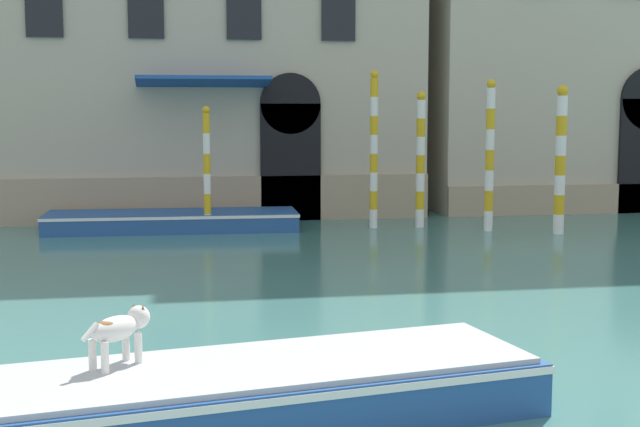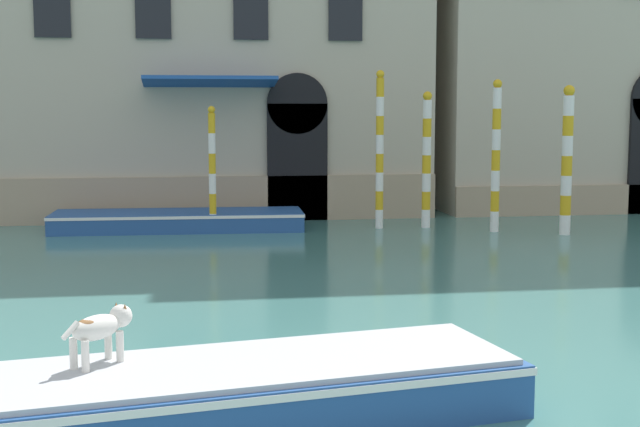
% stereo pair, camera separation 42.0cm
% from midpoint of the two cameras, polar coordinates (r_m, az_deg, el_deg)
% --- Properties ---
extents(boat_foreground, '(7.22, 3.03, 0.64)m').
position_cam_midpoint_polar(boat_foreground, '(9.53, -6.74, -11.43)').
color(boat_foreground, '#234C8C').
rests_on(boat_foreground, ground_plane).
extents(dog_on_deck, '(0.68, 0.71, 0.60)m').
position_cam_midpoint_polar(dog_on_deck, '(9.60, -12.60, -7.12)').
color(dog_on_deck, silver).
rests_on(dog_on_deck, boat_foreground).
extents(boat_moored_near_palazzo, '(6.83, 2.17, 0.50)m').
position_cam_midpoint_polar(boat_moored_near_palazzo, '(24.53, -8.57, -0.42)').
color(boat_moored_near_palazzo, '#234C8C').
rests_on(boat_moored_near_palazzo, ground_plane).
extents(mooring_pole_0, '(0.19, 0.19, 3.36)m').
position_cam_midpoint_polar(mooring_pole_0, '(23.57, -6.40, 2.81)').
color(mooring_pole_0, white).
rests_on(mooring_pole_0, ground_plane).
extents(mooring_pole_1, '(0.25, 0.25, 3.76)m').
position_cam_midpoint_polar(mooring_pole_1, '(24.79, 7.32, 3.46)').
color(mooring_pole_1, white).
rests_on(mooring_pole_1, ground_plane).
extents(mooring_pole_2, '(0.24, 0.24, 4.06)m').
position_cam_midpoint_polar(mooring_pole_2, '(24.27, 11.68, 3.66)').
color(mooring_pole_2, white).
rests_on(mooring_pole_2, ground_plane).
extents(mooring_pole_3, '(0.29, 0.29, 3.89)m').
position_cam_midpoint_polar(mooring_pole_3, '(24.12, 16.01, 3.33)').
color(mooring_pole_3, white).
rests_on(mooring_pole_3, ground_plane).
extents(mooring_pole_4, '(0.22, 0.22, 4.33)m').
position_cam_midpoint_polar(mooring_pole_4, '(24.51, 4.34, 4.12)').
color(mooring_pole_4, white).
rests_on(mooring_pole_4, ground_plane).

